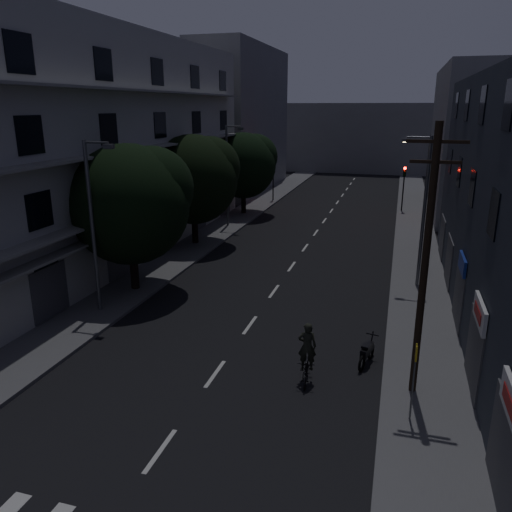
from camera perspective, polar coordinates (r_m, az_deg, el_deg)
The scene contains 20 objects.
ground at distance 35.77m, azimuth 5.78°, elevation 1.16°, with size 160.00×160.00×0.00m, color black.
sidewalk_left at distance 37.75m, azimuth -5.48°, elevation 2.12°, with size 3.00×90.00×0.15m, color #565659.
sidewalk_right at distance 35.27m, azimuth 17.85°, elevation 0.32°, with size 3.00×90.00×0.15m, color #565659.
lane_markings at distance 41.75m, azimuth 7.35°, elevation 3.38°, with size 0.15×60.50×0.01m.
building_left at distance 32.51m, azimuth -18.00°, elevation 11.43°, with size 7.00×36.00×14.00m.
building_far_left at distance 59.75m, azimuth -1.54°, elevation 15.25°, with size 6.00×20.00×16.00m, color slate.
building_far_right at distance 51.38m, azimuth 23.26°, elevation 12.02°, with size 6.00×20.00×13.00m, color slate.
building_far_end at distance 79.30m, azimuth 12.01°, elevation 13.10°, with size 24.00×8.00×10.00m, color slate.
tree_near at distance 26.56m, azimuth -14.11°, elevation 6.24°, with size 6.21×6.21×7.66m.
tree_mid at distance 35.28m, azimuth -7.07°, elevation 9.05°, with size 6.19×6.19×7.62m.
tree_far at distance 45.42m, azimuth -1.37°, elevation 10.58°, with size 5.85×5.85×7.23m.
traffic_signal_far_right at distance 48.41m, azimuth 16.56°, elevation 8.40°, with size 0.28×0.37×4.10m.
traffic_signal_far_left at distance 52.07m, azimuth 1.98°, elevation 9.61°, with size 0.28×0.37×4.10m.
street_lamp_left_near at distance 24.01m, azimuth -18.04°, elevation 4.00°, with size 1.51×0.25×8.00m.
street_lamp_right at distance 27.69m, azimuth 18.48°, elevation 5.57°, with size 1.51×0.25×8.00m.
street_lamp_left_far at distance 40.50m, azimuth -3.18°, elevation 9.69°, with size 1.51×0.25×8.00m.
utility_pole at distance 16.79m, azimuth 18.80°, elevation -0.40°, with size 1.80×0.24×9.00m.
bus_stop_sign at distance 16.27m, azimuth 17.67°, elevation -12.23°, with size 0.06×0.35×2.52m.
motorcycle at distance 20.00m, azimuth 12.54°, elevation -10.78°, with size 0.66×1.76×1.15m.
cyclist at distance 18.40m, azimuth 5.82°, elevation -11.90°, with size 0.83×1.85×2.27m.
Camera 1 is at (6.04, -8.94, 9.56)m, focal length 35.00 mm.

